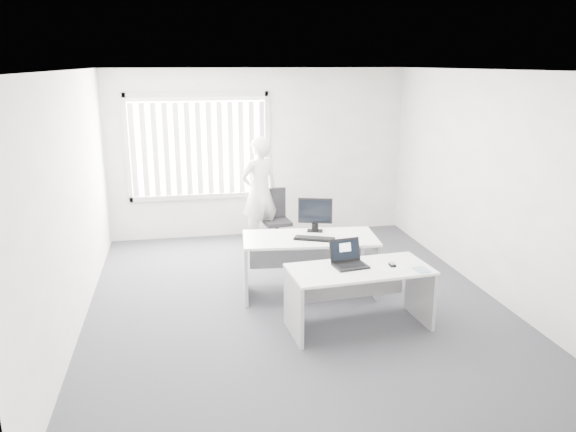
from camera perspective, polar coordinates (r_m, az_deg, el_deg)
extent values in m
plane|color=#434248|center=(7.06, 0.73, -8.75)|extent=(6.00, 6.00, 0.00)
cube|color=white|center=(9.52, -2.97, 6.36)|extent=(5.00, 0.02, 2.80)
cube|color=white|center=(3.86, 10.06, -7.48)|extent=(5.00, 0.02, 2.80)
cube|color=white|center=(6.58, -21.05, 1.29)|extent=(0.02, 6.00, 2.80)
cube|color=white|center=(7.53, 19.77, 3.07)|extent=(0.02, 6.00, 2.80)
cube|color=white|center=(6.44, 0.82, 14.61)|extent=(5.00, 6.00, 0.02)
cube|color=#B3B4AF|center=(9.37, -9.06, 6.98)|extent=(2.32, 0.06, 1.76)
cube|color=white|center=(6.22, 7.31, -5.39)|extent=(1.60, 0.84, 0.03)
cube|color=#ADADB0|center=(6.12, 0.55, -9.21)|extent=(0.09, 0.67, 0.68)
cube|color=#ADADB0|center=(6.66, 13.28, -7.53)|extent=(0.09, 0.67, 0.68)
cube|color=white|center=(7.07, 2.23, -2.26)|extent=(1.74, 0.94, 0.03)
cube|color=#ADADB0|center=(7.13, -4.33, -5.36)|extent=(0.11, 0.72, 0.73)
cube|color=#ADADB0|center=(7.34, 8.54, -4.89)|extent=(0.11, 0.72, 0.73)
cylinder|color=black|center=(9.10, -1.10, -2.88)|extent=(0.58, 0.58, 0.07)
cylinder|color=black|center=(9.05, -1.11, -1.88)|extent=(0.06, 0.06, 0.41)
cube|color=black|center=(9.00, -1.11, -0.64)|extent=(0.45, 0.45, 0.06)
cube|color=black|center=(9.09, -1.45, 1.37)|extent=(0.39, 0.10, 0.48)
imported|color=white|center=(8.91, -2.91, 2.41)|extent=(0.77, 0.65, 1.78)
cube|color=white|center=(6.28, 10.41, -5.16)|extent=(0.33, 0.28, 0.00)
cube|color=silver|center=(6.27, 13.41, -5.34)|extent=(0.16, 0.20, 0.01)
cube|color=black|center=(6.96, 2.69, -2.32)|extent=(0.52, 0.35, 0.02)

